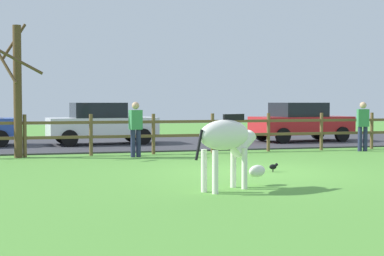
# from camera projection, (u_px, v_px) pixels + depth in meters

# --- Properties ---
(ground_plane) EXTENTS (60.00, 60.00, 0.00)m
(ground_plane) POSITION_uv_depth(u_px,v_px,m) (249.00, 172.00, 13.30)
(ground_plane) COLOR #549338
(parking_asphalt) EXTENTS (28.00, 7.40, 0.05)m
(parking_asphalt) POSITION_uv_depth(u_px,v_px,m) (165.00, 143.00, 22.28)
(parking_asphalt) COLOR #38383D
(parking_asphalt) RESTS_ON ground_plane
(paddock_fence) EXTENTS (21.41, 0.11, 1.27)m
(paddock_fence) POSITION_uv_depth(u_px,v_px,m) (183.00, 131.00, 18.01)
(paddock_fence) COLOR brown
(paddock_fence) RESTS_ON ground_plane
(bare_tree) EXTENTS (1.40, 1.25, 3.98)m
(bare_tree) POSITION_uv_depth(u_px,v_px,m) (17.00, 88.00, 16.55)
(bare_tree) COLOR #513A23
(bare_tree) RESTS_ON ground_plane
(zebra) EXTENTS (1.74, 1.17, 1.41)m
(zebra) POSITION_uv_depth(u_px,v_px,m) (228.00, 140.00, 10.50)
(zebra) COLOR white
(zebra) RESTS_ON ground_plane
(crow_on_grass) EXTENTS (0.21, 0.10, 0.20)m
(crow_on_grass) POSITION_uv_depth(u_px,v_px,m) (273.00, 167.00, 13.26)
(crow_on_grass) COLOR black
(crow_on_grass) RESTS_ON ground_plane
(parked_car_white) EXTENTS (4.16, 2.22, 1.56)m
(parked_car_white) POSITION_uv_depth(u_px,v_px,m) (101.00, 123.00, 21.31)
(parked_car_white) COLOR white
(parked_car_white) RESTS_ON parking_asphalt
(parked_car_red) EXTENTS (4.17, 2.25, 1.56)m
(parked_car_red) POSITION_uv_depth(u_px,v_px,m) (301.00, 122.00, 22.84)
(parked_car_red) COLOR red
(parked_car_red) RESTS_ON parking_asphalt
(visitor_left_of_tree) EXTENTS (0.40, 0.30, 1.64)m
(visitor_left_of_tree) POSITION_uv_depth(u_px,v_px,m) (363.00, 124.00, 18.78)
(visitor_left_of_tree) COLOR #232847
(visitor_left_of_tree) RESTS_ON ground_plane
(visitor_right_of_tree) EXTENTS (0.41, 0.31, 1.64)m
(visitor_right_of_tree) POSITION_uv_depth(u_px,v_px,m) (136.00, 127.00, 16.79)
(visitor_right_of_tree) COLOR #232847
(visitor_right_of_tree) RESTS_ON ground_plane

